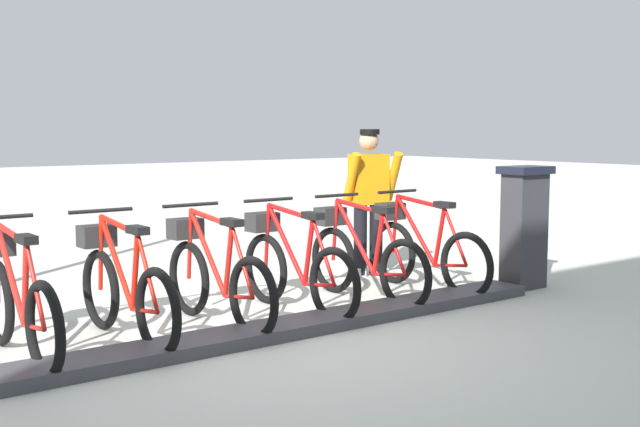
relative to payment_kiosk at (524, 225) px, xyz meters
name	(u,v)px	position (x,y,z in m)	size (l,w,h in m)	color
ground_plane	(275,336)	(-0.05, 3.17, -0.67)	(60.00, 60.00, 0.00)	beige
dock_rail_base	(275,330)	(-0.05, 3.17, -0.62)	(0.44, 5.73, 0.10)	#47474C
payment_kiosk	(524,225)	(0.00, 0.00, 0.00)	(0.36, 0.52, 1.28)	#38383D
bike_docked_0	(423,249)	(0.57, 0.90, -0.24)	(1.72, 0.54, 1.02)	black
bike_docked_1	(362,257)	(0.57, 1.72, -0.24)	(1.72, 0.54, 1.02)	black
bike_docked_2	(293,265)	(0.57, 2.55, -0.24)	(1.72, 0.54, 1.02)	black
bike_docked_3	(214,275)	(0.57, 3.37, -0.24)	(1.72, 0.54, 1.02)	black
bike_docked_4	(123,287)	(0.57, 4.19, -0.24)	(1.72, 0.54, 1.02)	black
bike_docked_5	(16,301)	(0.57, 5.01, -0.24)	(1.72, 0.54, 1.02)	black
worker_near_rack	(369,196)	(1.51, 0.83, 0.24)	(0.55, 0.68, 1.66)	white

